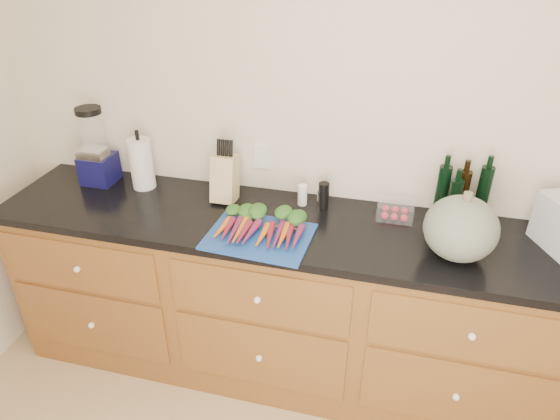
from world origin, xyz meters
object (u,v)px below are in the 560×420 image
(carrots, at_px, (261,227))
(squash, at_px, (461,229))
(knife_block, at_px, (225,178))
(tomato_box, at_px, (395,210))
(cutting_board, at_px, (259,236))
(paper_towel, at_px, (141,164))
(blender_appliance, at_px, (96,151))

(carrots, xyz_separation_m, squash, (0.84, 0.04, 0.10))
(knife_block, relative_size, tomato_box, 1.39)
(cutting_board, relative_size, paper_towel, 1.71)
(cutting_board, bearing_deg, knife_block, 131.27)
(tomato_box, bearing_deg, knife_block, -177.95)
(carrots, height_order, knife_block, knife_block)
(squash, bearing_deg, carrots, -177.61)
(squash, distance_m, paper_towel, 1.59)
(cutting_board, height_order, carrots, carrots)
(paper_towel, xyz_separation_m, knife_block, (0.46, -0.02, -0.02))
(paper_towel, distance_m, tomato_box, 1.30)
(cutting_board, xyz_separation_m, squash, (0.84, 0.07, 0.13))
(squash, bearing_deg, cutting_board, -175.10)
(cutting_board, bearing_deg, blender_appliance, 162.08)
(knife_block, distance_m, tomato_box, 0.84)
(squash, xyz_separation_m, blender_appliance, (-1.82, 0.25, 0.05))
(knife_block, bearing_deg, carrots, -44.98)
(carrots, xyz_separation_m, paper_towel, (-0.73, 0.28, 0.10))
(carrots, distance_m, squash, 0.85)
(cutting_board, height_order, paper_towel, paper_towel)
(squash, height_order, blender_appliance, blender_appliance)
(carrots, height_order, blender_appliance, blender_appliance)
(cutting_board, relative_size, blender_appliance, 1.11)
(tomato_box, bearing_deg, carrots, -152.96)
(paper_towel, bearing_deg, knife_block, -2.47)
(squash, bearing_deg, blender_appliance, 172.32)
(paper_towel, bearing_deg, blender_appliance, -179.50)
(carrots, xyz_separation_m, tomato_box, (0.57, 0.29, 0.00))
(carrots, xyz_separation_m, knife_block, (-0.26, 0.26, 0.08))
(blender_appliance, xyz_separation_m, paper_towel, (0.26, 0.00, -0.05))
(carrots, distance_m, knife_block, 0.38)
(paper_towel, height_order, knife_block, paper_towel)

